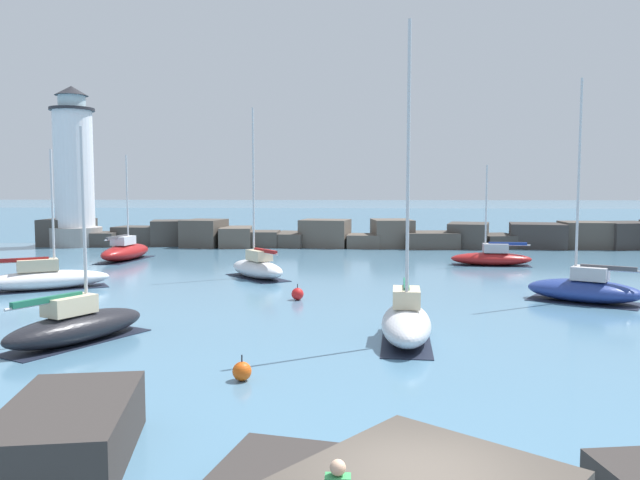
# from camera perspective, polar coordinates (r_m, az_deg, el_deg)

# --- Properties ---
(open_sea_beyond) EXTENTS (400.00, 116.00, 0.01)m
(open_sea_beyond) POSITION_cam_1_polar(r_m,az_deg,el_deg) (118.89, 3.91, 2.06)
(open_sea_beyond) COLOR teal
(open_sea_beyond) RESTS_ON ground
(breakwater_jetty) EXTENTS (65.57, 7.43, 2.58)m
(breakwater_jetty) POSITION_cam_1_polar(r_m,az_deg,el_deg) (58.96, 6.89, 0.42)
(breakwater_jetty) COLOR #423D38
(breakwater_jetty) RESTS_ON ground
(lighthouse) EXTENTS (4.83, 4.83, 15.07)m
(lighthouse) POSITION_cam_1_polar(r_m,az_deg,el_deg) (63.78, -21.57, 5.41)
(lighthouse) COLOR gray
(lighthouse) RESTS_ON ground
(sailboat_moored_0) EXTENTS (5.71, 4.64, 10.67)m
(sailboat_moored_0) POSITION_cam_1_polar(r_m,az_deg,el_deg) (32.65, 23.02, -4.09)
(sailboat_moored_0) COLOR navy
(sailboat_moored_0) RESTS_ON ground
(sailboat_moored_1) EXTENTS (4.16, 5.83, 7.64)m
(sailboat_moored_1) POSITION_cam_1_polar(r_m,az_deg,el_deg) (23.90, -21.38, -7.24)
(sailboat_moored_1) COLOR black
(sailboat_moored_1) RESTS_ON ground
(sailboat_moored_2) EXTENTS (5.75, 2.29, 7.14)m
(sailboat_moored_2) POSITION_cam_1_polar(r_m,az_deg,el_deg) (46.08, 15.42, -1.55)
(sailboat_moored_2) COLOR maroon
(sailboat_moored_2) RESTS_ON ground
(sailboat_moored_3) EXTENTS (4.72, 5.29, 10.35)m
(sailboat_moored_3) POSITION_cam_1_polar(r_m,az_deg,el_deg) (38.33, -5.74, -2.47)
(sailboat_moored_3) COLOR silver
(sailboat_moored_3) RESTS_ON ground
(sailboat_moored_4) EXTENTS (6.62, 5.08, 7.56)m
(sailboat_moored_4) POSITION_cam_1_polar(r_m,az_deg,el_deg) (36.90, -23.92, -3.22)
(sailboat_moored_4) COLOR white
(sailboat_moored_4) RESTS_ON ground
(sailboat_moored_5) EXTENTS (2.77, 6.72, 8.02)m
(sailboat_moored_5) POSITION_cam_1_polar(r_m,az_deg,el_deg) (49.93, -17.37, -0.97)
(sailboat_moored_5) COLOR maroon
(sailboat_moored_5) RESTS_ON ground
(sailboat_moored_6) EXTENTS (2.11, 5.52, 11.19)m
(sailboat_moored_6) POSITION_cam_1_polar(r_m,az_deg,el_deg) (22.76, 7.89, -7.28)
(sailboat_moored_6) COLOR silver
(sailboat_moored_6) RESTS_ON ground
(mooring_buoy_orange_near) EXTENTS (0.60, 0.60, 0.80)m
(mooring_buoy_orange_near) POSITION_cam_1_polar(r_m,az_deg,el_deg) (30.70, -2.07, -4.95)
(mooring_buoy_orange_near) COLOR red
(mooring_buoy_orange_near) RESTS_ON ground
(mooring_buoy_far_side) EXTENTS (0.55, 0.55, 0.75)m
(mooring_buoy_far_side) POSITION_cam_1_polar(r_m,az_deg,el_deg) (18.21, -7.15, -11.82)
(mooring_buoy_far_side) COLOR #EA5914
(mooring_buoy_far_side) RESTS_ON ground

